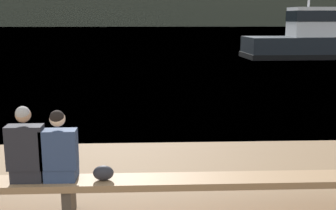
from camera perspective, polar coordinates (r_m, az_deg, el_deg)
water_surface at (r=128.27m, az=-3.17°, el=10.57°), size 240.00×240.00×0.00m
far_shoreline at (r=131.60m, az=-3.18°, el=12.66°), size 600.00×12.00×9.47m
bench_main at (r=5.66m, az=-13.35°, el=-10.55°), size 8.81×0.44×0.45m
person_left at (r=5.61m, az=-18.67°, el=-5.77°), size 0.45×0.37×0.98m
person_right at (r=5.52m, az=-14.49°, el=-6.06°), size 0.45×0.37×0.93m
shopping_bag at (r=5.51m, az=-8.75°, el=-9.08°), size 0.26×0.17×0.19m
tugboat_red at (r=28.39m, az=18.16°, el=8.11°), size 7.69×3.58×5.83m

